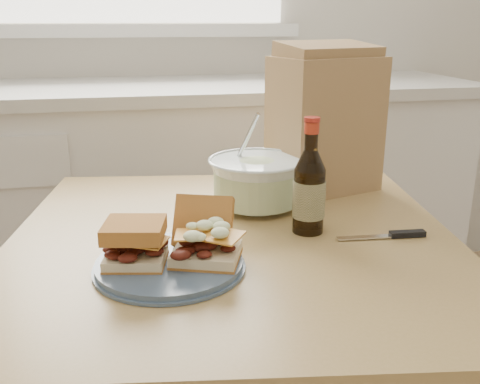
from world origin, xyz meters
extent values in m
cube|color=silver|center=(0.00, 1.70, 0.45)|extent=(2.40, 0.60, 0.90)
cube|color=#B8B6AF|center=(0.00, 1.70, 0.92)|extent=(2.50, 0.64, 0.04)
cube|color=#A8844F|center=(0.16, 0.70, 0.73)|extent=(1.02, 1.02, 0.04)
cube|color=#A8844F|center=(-0.18, 1.15, 0.35)|extent=(0.07, 0.07, 0.71)
cube|color=#A8844F|center=(0.61, 1.04, 0.35)|extent=(0.07, 0.07, 0.71)
cylinder|color=#44576E|center=(0.02, 0.58, 0.75)|extent=(0.26, 0.26, 0.02)
cube|color=beige|center=(-0.04, 0.58, 0.77)|extent=(0.12, 0.11, 0.02)
cube|color=orange|center=(-0.04, 0.58, 0.80)|extent=(0.07, 0.07, 0.00)
cube|color=#AC782D|center=(-0.04, 0.58, 0.82)|extent=(0.12, 0.11, 0.03)
cube|color=beige|center=(0.09, 0.57, 0.77)|extent=(0.14, 0.13, 0.02)
cube|color=orange|center=(0.09, 0.57, 0.81)|extent=(0.08, 0.08, 0.00)
cube|color=#AC782D|center=(0.09, 0.64, 0.81)|extent=(0.13, 0.11, 0.10)
cone|color=white|center=(0.24, 0.87, 0.80)|extent=(0.21, 0.21, 0.11)
cylinder|color=beige|center=(0.24, 0.87, 0.80)|extent=(0.20, 0.20, 0.07)
torus|color=white|center=(0.24, 0.87, 0.86)|extent=(0.22, 0.22, 0.01)
cylinder|color=silver|center=(0.22, 0.90, 0.89)|extent=(0.06, 0.08, 0.15)
cylinder|color=black|center=(0.31, 0.70, 0.81)|extent=(0.06, 0.06, 0.13)
cone|color=black|center=(0.31, 0.70, 0.90)|extent=(0.06, 0.06, 0.04)
cylinder|color=black|center=(0.31, 0.70, 0.95)|extent=(0.03, 0.03, 0.06)
cylinder|color=#AA2B16|center=(0.31, 0.70, 0.96)|extent=(0.03, 0.03, 0.02)
cylinder|color=#A9291F|center=(0.31, 0.70, 0.98)|extent=(0.03, 0.03, 0.01)
cylinder|color=#31371B|center=(0.31, 0.70, 0.82)|extent=(0.07, 0.07, 0.08)
cube|color=silver|center=(0.42, 0.64, 0.75)|extent=(0.13, 0.02, 0.00)
cube|color=black|center=(0.50, 0.63, 0.75)|extent=(0.07, 0.02, 0.01)
cube|color=#A68450|center=(0.44, 0.97, 0.91)|extent=(0.29, 0.23, 0.33)
camera|label=1|loc=(-0.03, -0.28, 1.16)|focal=40.00mm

